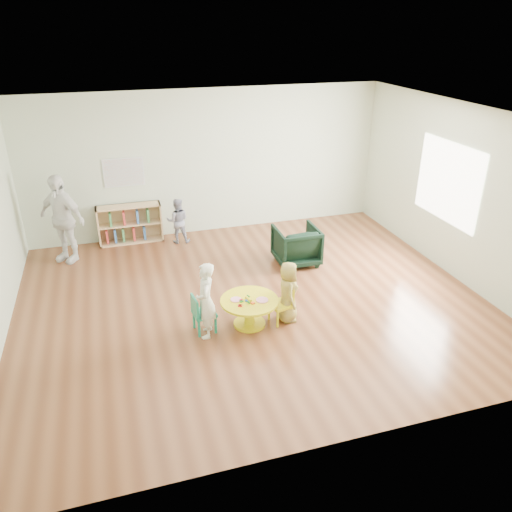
# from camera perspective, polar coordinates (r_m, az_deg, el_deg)

# --- Properties ---
(room) EXTENTS (7.10, 7.00, 2.80)m
(room) POSITION_cam_1_polar(r_m,az_deg,el_deg) (6.98, -0.48, 8.37)
(room) COLOR brown
(room) RESTS_ON ground
(activity_table) EXTENTS (0.82, 0.82, 0.45)m
(activity_table) POSITION_cam_1_polar(r_m,az_deg,el_deg) (7.04, -0.76, -5.89)
(activity_table) COLOR yellow
(activity_table) RESTS_ON ground
(kid_chair_left) EXTENTS (0.33, 0.33, 0.56)m
(kid_chair_left) POSITION_cam_1_polar(r_m,az_deg,el_deg) (6.93, -6.27, -6.46)
(kid_chair_left) COLOR #198E69
(kid_chair_left) RESTS_ON ground
(kid_chair_right) EXTENTS (0.35, 0.35, 0.55)m
(kid_chair_right) POSITION_cam_1_polar(r_m,az_deg,el_deg) (7.14, 3.08, -5.34)
(kid_chair_right) COLOR yellow
(kid_chair_right) RESTS_ON ground
(bookshelf) EXTENTS (1.20, 0.30, 0.75)m
(bookshelf) POSITION_cam_1_polar(r_m,az_deg,el_deg) (9.93, -14.28, 3.59)
(bookshelf) COLOR tan
(bookshelf) RESTS_ON ground
(alphabet_poster) EXTENTS (0.74, 0.01, 0.54)m
(alphabet_poster) POSITION_cam_1_polar(r_m,az_deg,el_deg) (9.74, -14.88, 9.23)
(alphabet_poster) COLOR silver
(alphabet_poster) RESTS_ON ground
(armchair) EXTENTS (0.74, 0.76, 0.68)m
(armchair) POSITION_cam_1_polar(r_m,az_deg,el_deg) (8.80, 4.63, 1.23)
(armchair) COLOR black
(armchair) RESTS_ON ground
(child_left) EXTENTS (0.35, 0.45, 1.09)m
(child_left) POSITION_cam_1_polar(r_m,az_deg,el_deg) (6.72, -5.75, -5.10)
(child_left) COLOR white
(child_left) RESTS_ON ground
(child_right) EXTENTS (0.36, 0.48, 0.91)m
(child_right) POSITION_cam_1_polar(r_m,az_deg,el_deg) (7.08, 3.68, -4.12)
(child_right) COLOR yellow
(child_right) RESTS_ON ground
(toddler) EXTENTS (0.48, 0.41, 0.88)m
(toddler) POSITION_cam_1_polar(r_m,az_deg,el_deg) (9.68, -8.93, 4.00)
(toddler) COLOR #1C2347
(toddler) RESTS_ON ground
(adult_caretaker) EXTENTS (0.96, 0.89, 1.59)m
(adult_caretaker) POSITION_cam_1_polar(r_m,az_deg,el_deg) (9.34, -21.31, 4.00)
(adult_caretaker) COLOR white
(adult_caretaker) RESTS_ON ground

